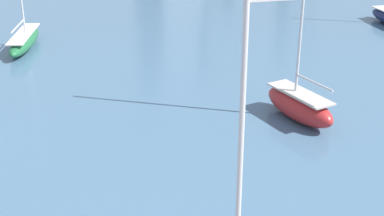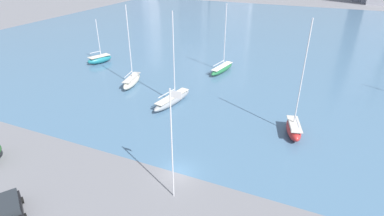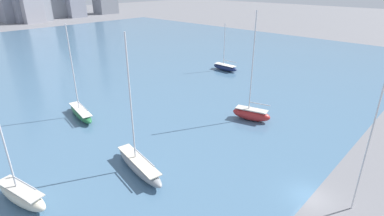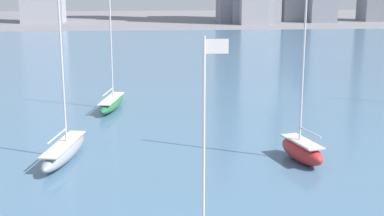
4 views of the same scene
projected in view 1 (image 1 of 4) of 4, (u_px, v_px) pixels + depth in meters
flag_pole at (240, 201)px, 13.60m from camera, size 1.24×0.14×12.88m
sailboat_red at (299, 103)px, 34.36m from camera, size 3.45×6.33×16.66m
sailboat_green at (24, 39)px, 48.86m from camera, size 3.42×9.11×14.63m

